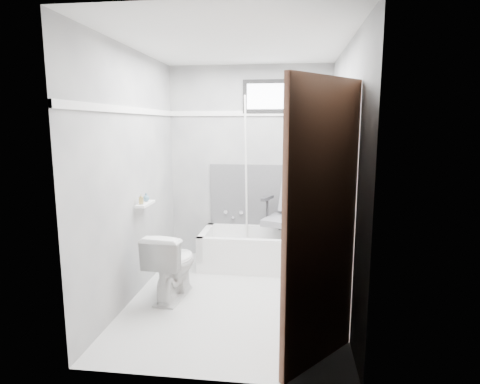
% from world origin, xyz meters
% --- Properties ---
extents(floor, '(2.60, 2.60, 0.00)m').
position_xyz_m(floor, '(0.00, 0.00, 0.00)').
color(floor, white).
rests_on(floor, ground).
extents(ceiling, '(2.60, 2.60, 0.00)m').
position_xyz_m(ceiling, '(0.00, 0.00, 2.40)').
color(ceiling, silver).
rests_on(ceiling, floor).
extents(wall_back, '(2.00, 0.02, 2.40)m').
position_xyz_m(wall_back, '(0.00, 1.30, 1.20)').
color(wall_back, slate).
rests_on(wall_back, floor).
extents(wall_front, '(2.00, 0.02, 2.40)m').
position_xyz_m(wall_front, '(0.00, -1.30, 1.20)').
color(wall_front, slate).
rests_on(wall_front, floor).
extents(wall_left, '(0.02, 2.60, 2.40)m').
position_xyz_m(wall_left, '(-1.00, 0.00, 1.20)').
color(wall_left, slate).
rests_on(wall_left, floor).
extents(wall_right, '(0.02, 2.60, 2.40)m').
position_xyz_m(wall_right, '(1.00, 0.00, 1.20)').
color(wall_right, slate).
rests_on(wall_right, floor).
extents(bathtub, '(1.50, 0.70, 0.42)m').
position_xyz_m(bathtub, '(0.22, 0.93, 0.21)').
color(bathtub, white).
rests_on(bathtub, floor).
extents(office_chair, '(0.75, 0.75, 1.02)m').
position_xyz_m(office_chair, '(0.48, 0.98, 0.63)').
color(office_chair, slate).
rests_on(office_chair, bathtub).
extents(toilet, '(0.45, 0.71, 0.66)m').
position_xyz_m(toilet, '(-0.62, -0.05, 0.33)').
color(toilet, white).
rests_on(toilet, floor).
extents(door, '(0.78, 0.78, 2.00)m').
position_xyz_m(door, '(0.98, -1.28, 1.00)').
color(door, '#522D1E').
rests_on(door, floor).
extents(window, '(0.66, 0.04, 0.40)m').
position_xyz_m(window, '(0.25, 1.29, 2.02)').
color(window, black).
rests_on(window, wall_back).
extents(backerboard, '(1.50, 0.02, 0.78)m').
position_xyz_m(backerboard, '(0.25, 1.29, 0.80)').
color(backerboard, '#4C4C4F').
rests_on(backerboard, wall_back).
extents(trim_back, '(2.00, 0.02, 0.06)m').
position_xyz_m(trim_back, '(0.00, 1.29, 1.82)').
color(trim_back, white).
rests_on(trim_back, wall_back).
extents(trim_left, '(0.02, 2.60, 0.06)m').
position_xyz_m(trim_left, '(-0.99, 0.00, 1.82)').
color(trim_left, white).
rests_on(trim_left, wall_left).
extents(pole, '(0.02, 0.31, 1.93)m').
position_xyz_m(pole, '(-0.01, 1.06, 1.05)').
color(pole, white).
rests_on(pole, bathtub).
extents(shelf, '(0.10, 0.32, 0.02)m').
position_xyz_m(shelf, '(-0.93, 0.11, 0.90)').
color(shelf, white).
rests_on(shelf, wall_left).
extents(soap_bottle_a, '(0.05, 0.05, 0.09)m').
position_xyz_m(soap_bottle_a, '(-0.94, 0.03, 0.97)').
color(soap_bottle_a, '#9F8C4F').
rests_on(soap_bottle_a, shelf).
extents(soap_bottle_b, '(0.08, 0.08, 0.08)m').
position_xyz_m(soap_bottle_b, '(-0.94, 0.17, 0.96)').
color(soap_bottle_b, slate).
rests_on(soap_bottle_b, shelf).
extents(faucet, '(0.26, 0.10, 0.16)m').
position_xyz_m(faucet, '(-0.20, 1.27, 0.55)').
color(faucet, silver).
rests_on(faucet, wall_back).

